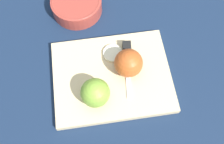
{
  "coord_description": "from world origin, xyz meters",
  "views": [
    {
      "loc": [
        0.01,
        -0.3,
        0.68
      ],
      "look_at": [
        0.0,
        0.0,
        0.04
      ],
      "focal_mm": 42.0,
      "sensor_mm": 36.0,
      "label": 1
    }
  ],
  "objects_px": {
    "apple_half_right": "(129,63)",
    "bowl": "(77,5)",
    "apple_half_left": "(95,93)",
    "knife": "(127,55)"
  },
  "relations": [
    {
      "from": "apple_half_left",
      "to": "bowl",
      "type": "bearing_deg",
      "value": -33.98
    },
    {
      "from": "apple_half_right",
      "to": "bowl",
      "type": "distance_m",
      "value": 0.27
    },
    {
      "from": "apple_half_right",
      "to": "bowl",
      "type": "xyz_separation_m",
      "value": [
        -0.16,
        0.22,
        -0.03
      ]
    },
    {
      "from": "bowl",
      "to": "knife",
      "type": "bearing_deg",
      "value": -47.99
    },
    {
      "from": "apple_half_left",
      "to": "bowl",
      "type": "height_order",
      "value": "apple_half_left"
    },
    {
      "from": "apple_half_right",
      "to": "apple_half_left",
      "type": "bearing_deg",
      "value": -109.05
    },
    {
      "from": "bowl",
      "to": "apple_half_right",
      "type": "bearing_deg",
      "value": -53.23
    },
    {
      "from": "apple_half_left",
      "to": "knife",
      "type": "xyz_separation_m",
      "value": [
        0.08,
        0.13,
        -0.03
      ]
    },
    {
      "from": "apple_half_left",
      "to": "knife",
      "type": "relative_size",
      "value": 0.46
    },
    {
      "from": "apple_half_left",
      "to": "apple_half_right",
      "type": "bearing_deg",
      "value": -92.69
    }
  ]
}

